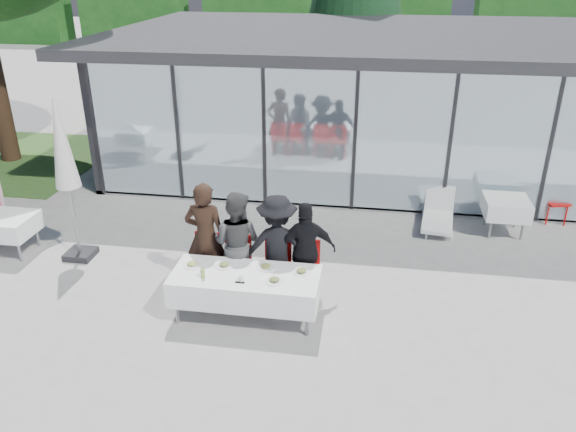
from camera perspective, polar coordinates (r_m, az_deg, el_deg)
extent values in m
plane|color=#999691|center=(9.14, -1.51, -9.24)|extent=(90.00, 90.00, 0.00)
cube|color=gray|center=(16.26, 10.67, 6.20)|extent=(14.00, 8.00, 0.10)
cube|color=black|center=(19.66, 10.89, 14.06)|extent=(14.00, 0.20, 3.20)
cube|color=black|center=(17.05, -13.27, 12.25)|extent=(0.20, 8.00, 3.20)
cube|color=silver|center=(12.01, 11.47, 7.28)|extent=(13.60, 0.06, 3.10)
cube|color=#2D2D30|center=(15.16, 11.69, 17.51)|extent=(14.80, 8.80, 0.24)
cube|color=#262628|center=(13.51, -18.97, 8.37)|extent=(0.08, 0.10, 3.10)
cube|color=#262628|center=(12.74, -11.11, 8.31)|extent=(0.08, 0.10, 3.10)
cube|color=#262628|center=(12.22, -2.41, 8.06)|extent=(0.08, 0.10, 3.10)
cube|color=#262628|center=(12.00, 6.81, 7.59)|extent=(0.08, 0.10, 3.10)
cube|color=#262628|center=(12.09, 16.09, 6.92)|extent=(0.08, 0.10, 3.10)
cube|color=#262628|center=(12.49, 24.99, 6.11)|extent=(0.08, 0.10, 3.10)
cube|color=#B70E0C|center=(14.82, 1.12, 6.44)|extent=(0.45, 0.45, 0.90)
cube|color=#B70E0C|center=(15.18, 7.04, 6.70)|extent=(0.45, 0.45, 0.90)
cube|color=#B70E0C|center=(14.84, 16.66, 5.41)|extent=(0.45, 0.45, 0.90)
cube|color=#B70E0C|center=(15.90, 23.56, 5.63)|extent=(0.45, 0.45, 0.90)
cube|color=#133E14|center=(42.58, -25.81, 18.57)|extent=(6.50, 2.00, 4.40)
cube|color=#133E14|center=(38.76, -15.37, 19.65)|extent=(6.50, 2.00, 4.40)
cube|color=#133E14|center=(36.33, -2.98, 20.14)|extent=(6.50, 2.00, 4.40)
cube|color=#133E14|center=(35.56, 10.54, 19.69)|extent=(6.50, 2.00, 4.40)
cube|color=#133E14|center=(36.58, 23.82, 18.25)|extent=(6.50, 2.00, 4.40)
cube|color=white|center=(8.67, -4.32, -7.11)|extent=(2.26, 0.96, 0.42)
cylinder|color=gray|center=(8.75, -11.27, -8.67)|extent=(0.06, 0.06, 0.71)
cylinder|color=gray|center=(8.34, 1.98, -10.03)|extent=(0.06, 0.06, 0.71)
cylinder|color=gray|center=(9.31, -9.84, -6.36)|extent=(0.06, 0.06, 0.71)
cylinder|color=gray|center=(8.92, 2.55, -7.49)|extent=(0.06, 0.06, 0.71)
imported|color=black|center=(9.31, -8.36, -2.10)|extent=(0.70, 0.70, 1.89)
cube|color=#B70E0C|center=(9.47, -8.33, -5.01)|extent=(0.44, 0.44, 0.05)
cube|color=#B70E0C|center=(9.51, -8.08, -3.12)|extent=(0.44, 0.04, 0.55)
cylinder|color=#B70E0C|center=(9.49, -9.60, -6.68)|extent=(0.04, 0.04, 0.43)
cylinder|color=#B70E0C|center=(9.39, -7.50, -6.89)|extent=(0.04, 0.04, 0.43)
cylinder|color=#B70E0C|center=(9.78, -8.96, -5.60)|extent=(0.04, 0.04, 0.43)
cylinder|color=#B70E0C|center=(9.68, -6.91, -5.80)|extent=(0.04, 0.04, 0.43)
imported|color=#4C4C4C|center=(9.20, -5.25, -2.69)|extent=(1.01, 1.01, 1.76)
cube|color=#B70E0C|center=(9.34, -5.28, -5.29)|extent=(0.44, 0.44, 0.05)
cube|color=#B70E0C|center=(9.38, -5.05, -3.37)|extent=(0.44, 0.04, 0.55)
cylinder|color=#B70E0C|center=(9.35, -6.57, -6.99)|extent=(0.04, 0.04, 0.43)
cylinder|color=#B70E0C|center=(9.27, -4.40, -7.20)|extent=(0.04, 0.04, 0.43)
cylinder|color=#B70E0C|center=(9.64, -6.01, -5.88)|extent=(0.04, 0.04, 0.43)
cylinder|color=#B70E0C|center=(9.57, -3.91, -6.07)|extent=(0.04, 0.04, 0.43)
imported|color=black|center=(9.08, -1.12, -3.06)|extent=(1.28, 1.28, 1.75)
cube|color=#B70E0C|center=(9.21, -1.19, -5.64)|extent=(0.44, 0.44, 0.05)
cube|color=#B70E0C|center=(9.26, -0.99, -3.69)|extent=(0.44, 0.04, 0.55)
cylinder|color=#B70E0C|center=(9.21, -2.49, -7.37)|extent=(0.04, 0.04, 0.43)
cylinder|color=#B70E0C|center=(9.15, -0.26, -7.57)|extent=(0.04, 0.04, 0.43)
cylinder|color=#B70E0C|center=(9.51, -2.06, -6.23)|extent=(0.04, 0.04, 0.43)
cylinder|color=#B70E0C|center=(9.45, 0.09, -6.41)|extent=(0.04, 0.04, 0.43)
imported|color=black|center=(9.04, 1.83, -3.53)|extent=(1.19, 1.19, 1.66)
cube|color=#B70E0C|center=(9.15, 1.73, -5.88)|extent=(0.44, 0.44, 0.05)
cube|color=#B70E0C|center=(9.19, 1.91, -3.91)|extent=(0.44, 0.04, 0.55)
cylinder|color=#B70E0C|center=(9.14, 0.43, -7.63)|extent=(0.04, 0.04, 0.43)
cylinder|color=#B70E0C|center=(9.10, 2.70, -7.81)|extent=(0.04, 0.04, 0.43)
cylinder|color=#B70E0C|center=(9.44, 0.76, -6.47)|extent=(0.04, 0.04, 0.43)
cylinder|color=#B70E0C|center=(9.40, 2.95, -6.64)|extent=(0.04, 0.04, 0.43)
cylinder|color=white|center=(8.88, -9.71, -4.96)|extent=(0.28, 0.28, 0.01)
ellipsoid|color=#CCAF51|center=(8.87, -9.73, -4.77)|extent=(0.15, 0.15, 0.05)
cylinder|color=white|center=(8.79, -6.49, -5.08)|extent=(0.28, 0.28, 0.01)
ellipsoid|color=#3A5C22|center=(8.77, -6.50, -4.89)|extent=(0.15, 0.15, 0.05)
cylinder|color=white|center=(8.70, -2.26, -5.27)|extent=(0.28, 0.28, 0.01)
ellipsoid|color=#CCAF51|center=(8.68, -2.27, -5.08)|extent=(0.15, 0.15, 0.05)
cylinder|color=white|center=(8.57, 1.37, -5.77)|extent=(0.28, 0.28, 0.01)
ellipsoid|color=#3A5C22|center=(8.55, 1.37, -5.57)|extent=(0.15, 0.15, 0.05)
cylinder|color=white|center=(8.35, -1.39, -6.65)|extent=(0.28, 0.28, 0.01)
ellipsoid|color=#3A5C22|center=(8.33, -1.39, -6.45)|extent=(0.15, 0.15, 0.05)
cylinder|color=#8AAA46|center=(8.50, -8.66, -5.78)|extent=(0.06, 0.06, 0.16)
cylinder|color=silver|center=(8.35, -4.77, -6.38)|extent=(0.07, 0.07, 0.10)
cube|color=black|center=(8.35, -4.91, -6.74)|extent=(0.14, 0.03, 0.01)
cube|color=white|center=(11.70, -26.40, -0.86)|extent=(0.86, 0.86, 0.36)
cylinder|color=gray|center=(11.40, -25.78, -2.52)|extent=(0.05, 0.05, 0.72)
cylinder|color=gray|center=(12.17, -26.62, -1.00)|extent=(0.05, 0.05, 0.72)
cylinder|color=gray|center=(11.84, -24.24, -1.22)|extent=(0.05, 0.05, 0.72)
cube|color=white|center=(12.07, 21.27, 0.84)|extent=(0.86, 0.86, 0.36)
cylinder|color=gray|center=(11.81, 19.97, -0.53)|extent=(0.05, 0.05, 0.72)
cylinder|color=gray|center=(11.95, 22.78, -0.71)|extent=(0.05, 0.05, 0.72)
cylinder|color=gray|center=(12.35, 19.53, 0.64)|extent=(0.05, 0.05, 0.72)
cylinder|color=gray|center=(12.48, 22.22, 0.46)|extent=(0.05, 0.05, 0.72)
cube|color=#B70E0C|center=(13.04, 25.61, 1.29)|extent=(0.54, 0.54, 0.05)
cube|color=#B70E0C|center=(13.11, 25.38, 2.64)|extent=(0.44, 0.15, 0.55)
cylinder|color=#B70E0C|center=(12.92, 24.85, 0.08)|extent=(0.04, 0.04, 0.43)
cylinder|color=#B70E0C|center=(13.03, 26.37, -0.02)|extent=(0.04, 0.04, 0.43)
cylinder|color=#B70E0C|center=(13.24, 24.49, 0.72)|extent=(0.04, 0.04, 0.43)
cylinder|color=#B70E0C|center=(13.34, 25.97, 0.62)|extent=(0.04, 0.04, 0.43)
cube|color=#B70E0C|center=(13.02, 19.64, 2.29)|extent=(0.62, 0.62, 0.05)
cube|color=#B70E0C|center=(12.82, 20.48, 3.02)|extent=(0.36, 0.32, 0.55)
cylinder|color=#B70E0C|center=(12.91, 18.83, 1.08)|extent=(0.04, 0.04, 0.43)
cylinder|color=#B70E0C|center=(12.98, 20.39, 0.97)|extent=(0.04, 0.04, 0.43)
cylinder|color=#B70E0C|center=(13.23, 18.61, 1.70)|extent=(0.04, 0.04, 0.43)
cylinder|color=#B70E0C|center=(13.30, 20.13, 1.59)|extent=(0.04, 0.04, 0.43)
cube|color=black|center=(11.23, -20.31, -3.63)|extent=(0.50, 0.50, 0.12)
cylinder|color=gray|center=(10.72, -21.31, 2.47)|extent=(0.06, 0.06, 2.70)
cone|color=silver|center=(10.45, -22.03, 6.83)|extent=(0.44, 0.44, 1.58)
cube|color=white|center=(11.99, 14.95, -0.40)|extent=(0.75, 1.36, 0.08)
cube|color=white|center=(12.39, 15.18, 1.77)|extent=(0.63, 0.33, 0.54)
cylinder|color=white|center=(11.52, 13.88, -1.96)|extent=(0.04, 0.04, 0.14)
cylinder|color=white|center=(11.58, 16.34, -2.12)|extent=(0.04, 0.04, 0.14)
cylinder|color=white|center=(12.51, 13.56, 0.28)|extent=(0.04, 0.04, 0.14)
cylinder|color=white|center=(12.57, 15.83, 0.13)|extent=(0.04, 0.04, 0.14)
cylinder|color=#382316|center=(20.87, 6.48, 13.26)|extent=(0.44, 0.44, 2.00)
cube|color=#385926|center=(17.47, -26.24, 5.20)|extent=(5.00, 5.00, 0.02)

